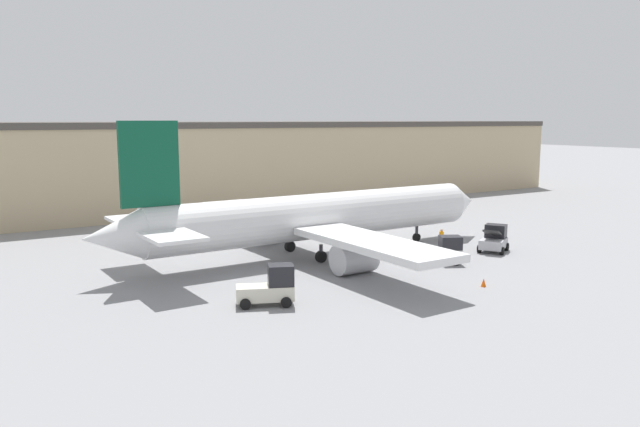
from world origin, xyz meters
name	(u,v)px	position (x,y,z in m)	size (l,w,h in m)	color
ground_plane	(320,255)	(0.00, 0.00, 0.00)	(400.00, 400.00, 0.00)	gray
terminal_building	(232,163)	(7.01, 32.61, 5.29)	(99.83, 17.49, 10.57)	tan
airplane	(310,218)	(-0.94, -0.02, 3.11)	(35.94, 31.35, 10.82)	silver
ground_crew_worker	(441,238)	(10.03, -3.46, 0.91)	(0.38, 0.38, 1.71)	#1E2338
baggage_tug	(441,251)	(6.16, -7.57, 0.99)	(3.83, 3.02, 2.12)	silver
belt_loader_truck	(494,239)	(13.02, -6.57, 1.02)	(3.31, 3.13, 2.18)	#B2B2B7
pushback_tug	(270,287)	(-9.85, -10.13, 1.08)	(3.68, 2.77, 2.42)	beige
safety_cone_near	(484,283)	(3.91, -14.01, 0.28)	(0.36, 0.36, 0.55)	#EF590F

